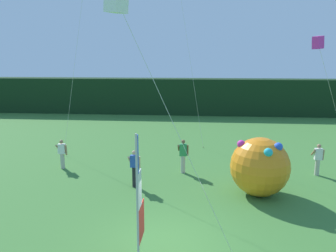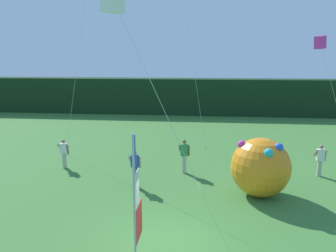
# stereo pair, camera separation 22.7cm
# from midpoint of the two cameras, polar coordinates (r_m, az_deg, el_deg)

# --- Properties ---
(ground_plane) EXTENTS (120.00, 120.00, 0.00)m
(ground_plane) POSITION_cam_midpoint_polar(r_m,az_deg,el_deg) (11.23, -0.71, -19.52)
(ground_plane) COLOR #3D7533
(distant_treeline) EXTENTS (80.00, 2.40, 3.64)m
(distant_treeline) POSITION_cam_midpoint_polar(r_m,az_deg,el_deg) (34.60, 3.44, 5.07)
(distant_treeline) COLOR black
(distant_treeline) RESTS_ON ground
(banner_flag) EXTENTS (0.06, 1.03, 3.93)m
(banner_flag) POSITION_cam_midpoint_polar(r_m,az_deg,el_deg) (9.39, -5.62, -13.16)
(banner_flag) COLOR #B7B7BC
(banner_flag) RESTS_ON ground
(person_near_banner) EXTENTS (0.55, 0.48, 1.56)m
(person_near_banner) POSITION_cam_midpoint_polar(r_m,az_deg,el_deg) (18.58, -17.98, -4.46)
(person_near_banner) COLOR #B7B2A3
(person_near_banner) RESTS_ON ground
(person_mid_field) EXTENTS (0.55, 0.48, 1.61)m
(person_mid_field) POSITION_cam_midpoint_polar(r_m,az_deg,el_deg) (18.21, 23.92, -5.14)
(person_mid_field) COLOR #B7B2A3
(person_mid_field) RESTS_ON ground
(person_far_left) EXTENTS (0.55, 0.48, 1.72)m
(person_far_left) POSITION_cam_midpoint_polar(r_m,az_deg,el_deg) (15.27, -6.18, -7.07)
(person_far_left) COLOR black
(person_far_left) RESTS_ON ground
(person_far_right) EXTENTS (0.55, 0.48, 1.74)m
(person_far_right) POSITION_cam_midpoint_polar(r_m,az_deg,el_deg) (17.00, 2.21, -5.01)
(person_far_right) COLOR #B7B2A3
(person_far_right) RESTS_ON ground
(inflatable_balloon) EXTENTS (2.51, 2.51, 2.51)m
(inflatable_balloon) POSITION_cam_midpoint_polar(r_m,az_deg,el_deg) (14.73, 15.00, -6.72)
(inflatable_balloon) COLOR orange
(inflatable_balloon) RESTS_ON ground
(kite_magenta_box_0) EXTENTS (3.04, 1.70, 6.76)m
(kite_magenta_box_0) POSITION_cam_midpoint_polar(r_m,az_deg,el_deg) (16.85, 23.94, 12.74)
(kite_magenta_box_0) COLOR brown
(kite_magenta_box_0) RESTS_ON ground
(kite_white_box_2) EXTENTS (3.45, 1.11, 7.47)m
(kite_white_box_2) POSITION_cam_midpoint_polar(r_m,az_deg,el_deg) (8.39, -9.49, 20.32)
(kite_white_box_2) COLOR brown
(kite_white_box_2) RESTS_ON ground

